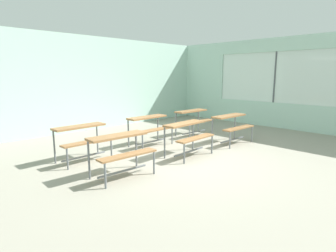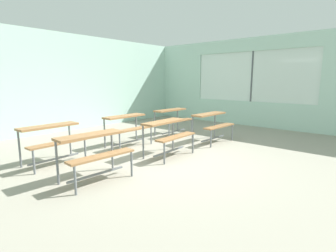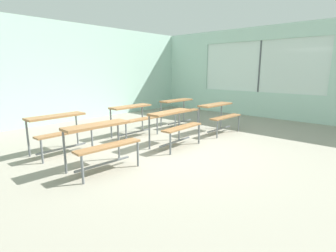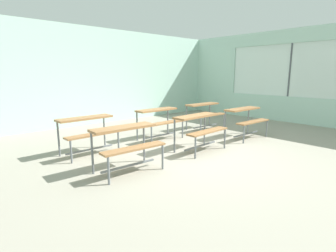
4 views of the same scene
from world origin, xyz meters
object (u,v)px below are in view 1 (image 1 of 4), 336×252
at_px(desk_bench_r0c2, 232,122).
at_px(desk_bench_r1c1, 150,124).
at_px(desk_bench_r0c0, 121,146).
at_px(desk_bench_r0c1, 188,131).
at_px(desk_bench_r1c2, 194,117).
at_px(desk_bench_r1c0, 82,135).

bearing_deg(desk_bench_r0c2, desk_bench_r1c1, 143.58).
xyz_separation_m(desk_bench_r0c0, desk_bench_r1c1, (1.80, 1.30, 0.00)).
bearing_deg(desk_bench_r0c1, desk_bench_r0c2, -4.34).
bearing_deg(desk_bench_r0c2, desk_bench_r1c2, 90.37).
distance_m(desk_bench_r0c0, desk_bench_r0c1, 1.80).
relative_size(desk_bench_r0c0, desk_bench_r1c0, 1.01).
distance_m(desk_bench_r0c0, desk_bench_r1c1, 2.22).
height_order(desk_bench_r0c0, desk_bench_r1c2, same).
height_order(desk_bench_r1c0, desk_bench_r1c2, same).
height_order(desk_bench_r0c0, desk_bench_r1c0, same).
bearing_deg(desk_bench_r0c1, desk_bench_r1c1, 87.34).
relative_size(desk_bench_r1c0, desk_bench_r1c2, 1.00).
distance_m(desk_bench_r0c1, desk_bench_r1c0, 2.27).
bearing_deg(desk_bench_r0c1, desk_bench_r0c0, 177.54).
bearing_deg(desk_bench_r0c1, desk_bench_r1c0, 142.02).
bearing_deg(desk_bench_r0c0, desk_bench_r1c0, 94.73).
bearing_deg(desk_bench_r0c0, desk_bench_r0c1, 2.73).
distance_m(desk_bench_r1c1, desk_bench_r1c2, 1.73).
bearing_deg(desk_bench_r1c2, desk_bench_r0c2, -90.17).
bearing_deg(desk_bench_r1c1, desk_bench_r0c2, -38.88).
xyz_separation_m(desk_bench_r0c1, desk_bench_r1c1, (-0.00, 1.30, 0.00)).
height_order(desk_bench_r0c2, desk_bench_r1c2, same).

